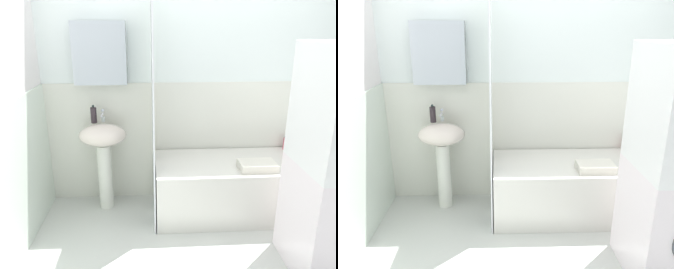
% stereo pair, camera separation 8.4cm
% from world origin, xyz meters
% --- Properties ---
extents(wall_back_tiled, '(3.60, 0.18, 2.40)m').
position_xyz_m(wall_back_tiled, '(-0.06, 1.26, 1.14)').
color(wall_back_tiled, white).
rests_on(wall_back_tiled, ground_plane).
extents(sink, '(0.44, 0.34, 0.85)m').
position_xyz_m(sink, '(-0.97, 1.03, 0.62)').
color(sink, silver).
rests_on(sink, ground_plane).
extents(faucet, '(0.03, 0.12, 0.12)m').
position_xyz_m(faucet, '(-0.97, 1.11, 0.91)').
color(faucet, silver).
rests_on(faucet, sink).
extents(soap_dispenser, '(0.06, 0.06, 0.17)m').
position_xyz_m(soap_dispenser, '(-1.06, 1.10, 0.93)').
color(soap_dispenser, '#2C2328').
rests_on(soap_dispenser, sink).
extents(bathtub, '(1.55, 0.69, 0.52)m').
position_xyz_m(bathtub, '(0.28, 0.87, 0.26)').
color(bathtub, silver).
rests_on(bathtub, ground_plane).
extents(shower_curtain, '(0.01, 0.69, 2.00)m').
position_xyz_m(shower_curtain, '(-0.51, 0.87, 1.00)').
color(shower_curtain, white).
rests_on(shower_curtain, ground_plane).
extents(conditioner_bottle, '(0.05, 0.05, 0.18)m').
position_xyz_m(conditioner_bottle, '(0.96, 1.15, 0.60)').
color(conditioner_bottle, white).
rests_on(conditioner_bottle, bathtub).
extents(shampoo_bottle, '(0.06, 0.06, 0.15)m').
position_xyz_m(shampoo_bottle, '(0.84, 1.15, 0.59)').
color(shampoo_bottle, '#C64A63').
rests_on(shampoo_bottle, bathtub).
extents(towel_folded, '(0.32, 0.20, 0.07)m').
position_xyz_m(towel_folded, '(0.40, 0.69, 0.55)').
color(towel_folded, silver).
rests_on(towel_folded, bathtub).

